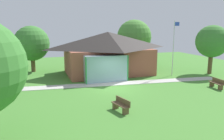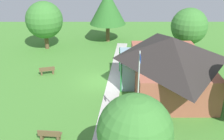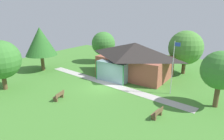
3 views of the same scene
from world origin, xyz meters
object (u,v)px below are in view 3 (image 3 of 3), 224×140
(flagpole, at_px, (173,66))
(tree_east_hedge, at_px, (221,70))
(tree_behind_pavilion_right, at_px, (186,48))
(pavilion, at_px, (134,59))
(bench_lawn_far_right, at_px, (157,113))
(tree_lawn_corner, at_px, (1,60))
(tree_west_hedge, at_px, (40,41))
(tree_behind_pavilion_left, at_px, (103,44))
(bench_front_center, at_px, (59,96))

(flagpole, xyz_separation_m, tree_east_hedge, (4.58, -0.58, 0.40))
(tree_behind_pavilion_right, bearing_deg, pavilion, -137.09)
(pavilion, bearing_deg, tree_behind_pavilion_right, 42.91)
(flagpole, xyz_separation_m, bench_lawn_far_right, (0.74, -5.68, -2.86))
(tree_lawn_corner, height_order, tree_west_hedge, tree_west_hedge)
(bench_lawn_far_right, distance_m, tree_lawn_corner, 18.06)
(tree_east_hedge, height_order, tree_behind_pavilion_right, tree_behind_pavilion_right)
(tree_lawn_corner, relative_size, tree_behind_pavilion_left, 1.07)
(tree_behind_pavilion_left, distance_m, tree_east_hedge, 20.63)
(tree_lawn_corner, distance_m, tree_west_hedge, 8.07)
(bench_front_center, bearing_deg, bench_lawn_far_right, -91.18)
(pavilion, relative_size, tree_behind_pavilion_left, 1.89)
(tree_east_hedge, height_order, tree_west_hedge, tree_west_hedge)
(bench_front_center, bearing_deg, pavilion, -28.10)
(tree_lawn_corner, xyz_separation_m, tree_behind_pavilion_right, (15.64, 18.00, 0.28))
(bench_lawn_far_right, relative_size, tree_west_hedge, 0.23)
(pavilion, relative_size, bench_lawn_far_right, 6.68)
(bench_front_center, xyz_separation_m, tree_west_hedge, (-10.28, 5.85, 4.08))
(tree_lawn_corner, xyz_separation_m, tree_east_hedge, (21.16, 9.11, 0.08))
(bench_front_center, bearing_deg, flagpole, -63.26)
(flagpole, height_order, tree_east_hedge, flagpole)
(tree_east_hedge, relative_size, tree_west_hedge, 0.83)
(tree_behind_pavilion_left, bearing_deg, pavilion, -25.34)
(bench_lawn_far_right, xyz_separation_m, tree_lawn_corner, (-17.32, -4.01, 3.18))
(tree_east_hedge, relative_size, tree_behind_pavilion_right, 0.87)
(tree_lawn_corner, bearing_deg, tree_west_hedge, 110.70)
(tree_lawn_corner, distance_m, tree_east_hedge, 23.04)
(bench_lawn_far_right, bearing_deg, tree_east_hedge, -31.80)
(flagpole, bearing_deg, bench_lawn_far_right, -82.58)
(bench_front_center, bearing_deg, tree_lawn_corner, 87.95)
(tree_behind_pavilion_left, bearing_deg, bench_lawn_far_right, -39.72)
(bench_lawn_far_right, bearing_deg, tree_west_hedge, 85.36)
(flagpole, bearing_deg, bench_front_center, -138.67)
(tree_behind_pavilion_left, distance_m, tree_behind_pavilion_right, 13.71)
(tree_east_hedge, xyz_separation_m, tree_behind_pavilion_right, (-5.52, 8.89, 0.19))
(bench_lawn_far_right, height_order, tree_west_hedge, tree_west_hedge)
(bench_lawn_far_right, height_order, tree_lawn_corner, tree_lawn_corner)
(pavilion, xyz_separation_m, tree_west_hedge, (-12.98, -5.38, 2.01))
(tree_west_hedge, bearing_deg, flagpole, 6.42)
(flagpole, distance_m, tree_west_hedge, 19.58)
(tree_east_hedge, distance_m, tree_west_hedge, 24.07)
(tree_west_hedge, bearing_deg, pavilion, 22.53)
(pavilion, relative_size, tree_west_hedge, 1.55)
(tree_west_hedge, bearing_deg, tree_lawn_corner, -69.30)
(tree_lawn_corner, bearing_deg, tree_east_hedge, 23.29)
(bench_front_center, relative_size, bench_lawn_far_right, 1.02)
(bench_lawn_far_right, bearing_deg, tree_lawn_corner, 108.24)
(flagpole, relative_size, bench_lawn_far_right, 3.87)
(flagpole, xyz_separation_m, tree_lawn_corner, (-16.58, -9.69, 0.32))
(flagpole, relative_size, tree_behind_pavilion_right, 0.94)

